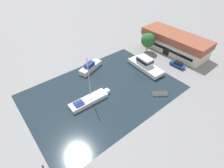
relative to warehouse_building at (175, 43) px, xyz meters
name	(u,v)px	position (x,y,z in m)	size (l,w,h in m)	color
ground_plane	(103,91)	(1.64, -32.49, -3.17)	(440.00, 440.00, 0.00)	gray
water_canal	(103,91)	(1.64, -32.49, -3.17)	(27.41, 39.22, 0.01)	#1E2D38
warehouse_building	(175,43)	(0.00, 0.00, 0.00)	(23.80, 9.59, 6.25)	beige
quay_tree_near_building	(148,40)	(-5.46, -7.88, 1.24)	(4.79, 4.79, 6.81)	brown
parked_car	(178,64)	(7.08, -7.41, -2.29)	(4.72, 2.11, 1.76)	navy
sailboat_moored	(89,100)	(2.47, -37.48, -2.54)	(3.17, 11.12, 12.64)	silver
motor_cruiser	(145,65)	(1.31, -16.10, -1.82)	(12.20, 4.95, 3.76)	white
small_dinghy	(160,94)	(11.84, -21.74, -2.91)	(3.57, 4.06, 0.49)	white
cabin_boat	(90,67)	(-8.89, -29.55, -2.22)	(5.00, 8.59, 2.53)	silver
mooring_bollard	(43,166)	(10.78, -52.88, -2.84)	(0.34, 0.34, 0.62)	#47474C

